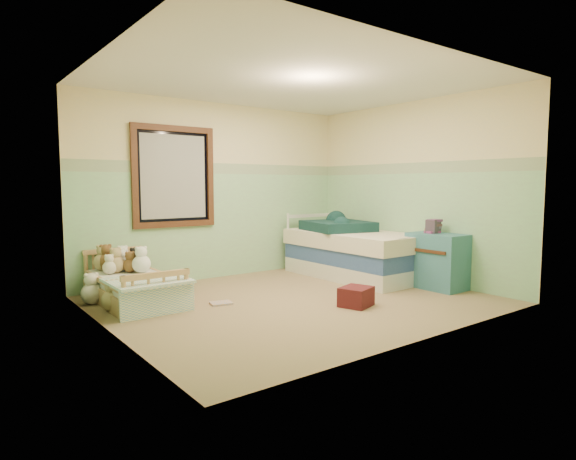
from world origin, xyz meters
TOP-DOWN VIEW (x-y plane):
  - floor at (0.00, 0.00)m, footprint 4.20×3.60m
  - ceiling at (0.00, 0.00)m, footprint 4.20×3.60m
  - wall_back at (0.00, 1.80)m, footprint 4.20×0.04m
  - wall_front at (0.00, -1.80)m, footprint 4.20×0.04m
  - wall_left at (-2.10, 0.00)m, footprint 0.04×3.60m
  - wall_right at (2.10, 0.00)m, footprint 0.04×3.60m
  - wainscot_mint at (0.00, 1.79)m, footprint 4.20×0.01m
  - border_strip at (0.00, 1.79)m, footprint 4.20×0.01m
  - window_frame at (-0.70, 1.76)m, footprint 1.16×0.06m
  - window_blinds at (-0.70, 1.77)m, footprint 0.92×0.01m
  - toddler_bed_frame at (-1.54, 1.05)m, footprint 0.73×1.46m
  - toddler_mattress at (-1.54, 1.05)m, footprint 0.67×1.39m
  - patchwork_quilt at (-1.54, 0.60)m, footprint 0.79×0.73m
  - plush_bed_brown at (-1.69, 1.55)m, footprint 0.22×0.22m
  - plush_bed_white at (-1.49, 1.55)m, footprint 0.20×0.20m
  - plush_bed_tan at (-1.64, 1.33)m, footprint 0.20×0.20m
  - plush_bed_dark at (-1.41, 1.33)m, footprint 0.19×0.19m
  - plush_floor_cream at (-1.95, 1.23)m, footprint 0.24×0.24m
  - plush_floor_tan at (-1.86, 0.78)m, footprint 0.23×0.23m
  - twin_bed_frame at (1.55, 0.60)m, footprint 1.00×2.01m
  - twin_boxspring at (1.55, 0.60)m, footprint 1.00×2.01m
  - twin_mattress at (1.55, 0.60)m, footprint 1.04×2.05m
  - teal_blanket at (1.50, 0.90)m, footprint 1.02×1.06m
  - dresser at (1.87, -0.59)m, footprint 0.45×0.71m
  - book_stack at (1.87, -0.52)m, footprint 0.19×0.16m
  - red_pillow at (0.36, -0.62)m, footprint 0.42×0.39m
  - floor_book at (-0.79, 0.35)m, footprint 0.27×0.23m
  - extra_plush_0 at (-1.73, 1.29)m, footprint 0.16×0.16m
  - extra_plush_1 at (-1.55, 1.40)m, footprint 0.18×0.18m
  - extra_plush_2 at (-1.40, 1.15)m, footprint 0.21×0.21m
  - extra_plush_3 at (-1.50, 1.25)m, footprint 0.17×0.17m
  - extra_plush_4 at (-1.72, 1.58)m, footprint 0.22×0.22m

SIDE VIEW (x-z plane):
  - floor at x=0.00m, z-range -0.02..0.00m
  - floor_book at x=-0.79m, z-range 0.00..0.02m
  - toddler_bed_frame at x=-1.54m, z-range 0.00..0.19m
  - red_pillow at x=0.36m, z-range 0.00..0.21m
  - twin_bed_frame at x=1.55m, z-range 0.00..0.22m
  - plush_floor_tan at x=-1.86m, z-range 0.00..0.23m
  - plush_floor_cream at x=-1.95m, z-range 0.00..0.24m
  - toddler_mattress at x=-1.54m, z-range 0.19..0.31m
  - patchwork_quilt at x=-1.54m, z-range 0.31..0.34m
  - twin_boxspring at x=1.55m, z-range 0.22..0.44m
  - dresser at x=1.87m, z-range 0.00..0.71m
  - extra_plush_0 at x=-1.73m, z-range 0.31..0.47m
  - extra_plush_3 at x=-1.50m, z-range 0.31..0.48m
  - extra_plush_1 at x=-1.55m, z-range 0.31..0.49m
  - plush_bed_dark at x=-1.41m, z-range 0.31..0.50m
  - plush_bed_white at x=-1.49m, z-range 0.31..0.50m
  - plush_bed_tan at x=-1.64m, z-range 0.31..0.51m
  - extra_plush_2 at x=-1.40m, z-range 0.31..0.52m
  - extra_plush_4 at x=-1.72m, z-range 0.31..0.52m
  - plush_bed_brown at x=-1.69m, z-range 0.31..0.53m
  - twin_mattress at x=1.55m, z-range 0.44..0.66m
  - teal_blanket at x=1.50m, z-range 0.66..0.80m
  - wainscot_mint at x=0.00m, z-range 0.00..1.50m
  - book_stack at x=1.87m, z-range 0.71..0.89m
  - wall_back at x=0.00m, z-range 0.00..2.50m
  - wall_front at x=0.00m, z-range 0.00..2.50m
  - wall_left at x=-2.10m, z-range 0.00..2.50m
  - wall_right at x=2.10m, z-range 0.00..2.50m
  - window_blinds at x=-0.70m, z-range 0.89..2.01m
  - window_frame at x=-0.70m, z-range 0.77..2.13m
  - border_strip at x=0.00m, z-range 1.50..1.65m
  - ceiling at x=0.00m, z-range 2.50..2.52m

